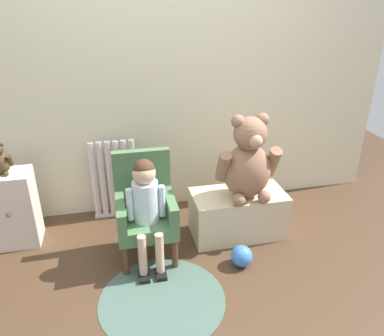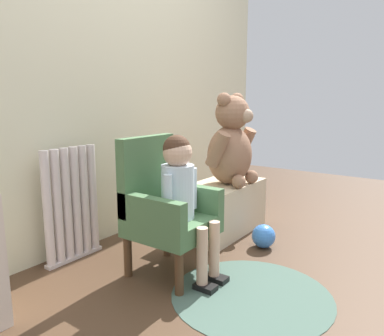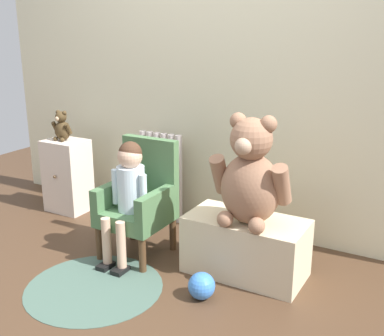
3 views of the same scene
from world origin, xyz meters
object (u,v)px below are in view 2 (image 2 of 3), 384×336
object	(u,v)px
low_bench	(221,208)
floor_rug	(251,295)
child_figure	(182,186)
child_armchair	(165,208)
radiator	(72,205)
large_teddy_bear	(231,145)
toy_ball	(264,236)

from	to	relation	value
low_bench	floor_rug	size ratio (longest dim) A/B	0.90
child_figure	child_armchair	bearing A→B (deg)	90.00
radiator	child_armchair	bearing A→B (deg)	-70.21
child_armchair	large_teddy_bear	distance (m)	0.78
floor_rug	child_armchair	bearing A→B (deg)	93.64
large_teddy_bear	toy_ball	world-z (taller)	large_teddy_bear
child_figure	low_bench	world-z (taller)	child_figure
low_bench	toy_ball	world-z (taller)	low_bench
child_figure	low_bench	size ratio (longest dim) A/B	1.08
radiator	child_figure	xyz separation A→B (m)	(0.19, -0.65, 0.17)
radiator	child_armchair	distance (m)	0.57
radiator	child_armchair	world-z (taller)	child_armchair
radiator	low_bench	size ratio (longest dim) A/B	0.95
child_figure	toy_ball	world-z (taller)	child_figure
child_armchair	child_figure	distance (m)	0.18
floor_rug	large_teddy_bear	bearing A→B (deg)	36.80
low_bench	large_teddy_bear	xyz separation A→B (m)	(0.03, -0.05, 0.45)
child_armchair	low_bench	distance (m)	0.73
child_figure	large_teddy_bear	size ratio (longest dim) A/B	1.21
large_teddy_bear	child_armchair	bearing A→B (deg)	-178.56
toy_ball	child_armchair	bearing A→B (deg)	153.63
large_teddy_bear	floor_rug	world-z (taller)	large_teddy_bear
child_figure	floor_rug	distance (m)	0.63
child_figure	floor_rug	world-z (taller)	child_figure
radiator	toy_ball	bearing A→B (deg)	-46.27
large_teddy_bear	toy_ball	bearing A→B (deg)	-111.63
child_figure	low_bench	xyz separation A→B (m)	(0.70, 0.18, -0.32)
low_bench	large_teddy_bear	size ratio (longest dim) A/B	1.12
low_bench	child_figure	bearing A→B (deg)	-165.49
child_figure	low_bench	bearing A→B (deg)	14.51
low_bench	floor_rug	distance (m)	0.90
radiator	large_teddy_bear	size ratio (longest dim) A/B	1.07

